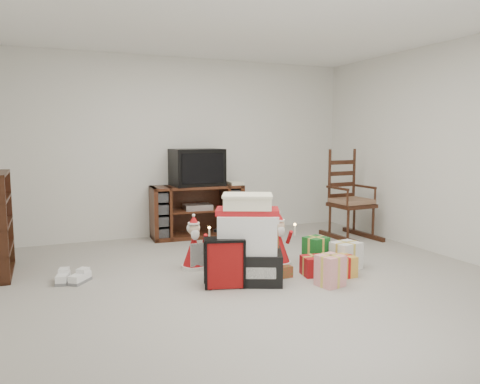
{
  "coord_description": "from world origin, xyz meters",
  "views": [
    {
      "loc": [
        -1.84,
        -3.95,
        1.42
      ],
      "look_at": [
        0.08,
        0.6,
        0.82
      ],
      "focal_mm": 35.0,
      "sensor_mm": 36.0,
      "label": 1
    }
  ],
  "objects_px": {
    "rocking_chair": "(349,206)",
    "teddy_bear": "(266,256)",
    "mrs_claus_figurine": "(194,248)",
    "sneaker_pair": "(71,278)",
    "tv_stand": "(197,211)",
    "santa_figurine": "(279,245)",
    "crt_television": "(197,167)",
    "gift_cluster": "(329,262)",
    "red_suitcase": "(224,262)",
    "gift_pile": "(247,244)"
  },
  "relations": [
    {
      "from": "rocking_chair",
      "to": "teddy_bear",
      "type": "xyz_separation_m",
      "value": [
        -1.82,
        -1.1,
        -0.26
      ]
    },
    {
      "from": "mrs_claus_figurine",
      "to": "sneaker_pair",
      "type": "distance_m",
      "value": 1.26
    },
    {
      "from": "mrs_claus_figurine",
      "to": "sneaker_pair",
      "type": "bearing_deg",
      "value": -179.43
    },
    {
      "from": "tv_stand",
      "to": "teddy_bear",
      "type": "relative_size",
      "value": 3.27
    },
    {
      "from": "teddy_bear",
      "to": "sneaker_pair",
      "type": "distance_m",
      "value": 1.94
    },
    {
      "from": "santa_figurine",
      "to": "mrs_claus_figurine",
      "type": "relative_size",
      "value": 1.01
    },
    {
      "from": "crt_television",
      "to": "tv_stand",
      "type": "bearing_deg",
      "value": -123.31
    },
    {
      "from": "santa_figurine",
      "to": "gift_cluster",
      "type": "bearing_deg",
      "value": -59.21
    },
    {
      "from": "santa_figurine",
      "to": "teddy_bear",
      "type": "bearing_deg",
      "value": -138.97
    },
    {
      "from": "gift_cluster",
      "to": "red_suitcase",
      "type": "bearing_deg",
      "value": 178.2
    },
    {
      "from": "gift_pile",
      "to": "santa_figurine",
      "type": "relative_size",
      "value": 1.44
    },
    {
      "from": "tv_stand",
      "to": "santa_figurine",
      "type": "relative_size",
      "value": 2.21
    },
    {
      "from": "red_suitcase",
      "to": "crt_television",
      "type": "relative_size",
      "value": 0.77
    },
    {
      "from": "rocking_chair",
      "to": "sneaker_pair",
      "type": "relative_size",
      "value": 3.48
    },
    {
      "from": "rocking_chair",
      "to": "red_suitcase",
      "type": "distance_m",
      "value": 2.75
    },
    {
      "from": "rocking_chair",
      "to": "mrs_claus_figurine",
      "type": "relative_size",
      "value": 2.22
    },
    {
      "from": "teddy_bear",
      "to": "sneaker_pair",
      "type": "bearing_deg",
      "value": 166.89
    },
    {
      "from": "gift_cluster",
      "to": "teddy_bear",
      "type": "bearing_deg",
      "value": 153.04
    },
    {
      "from": "sneaker_pair",
      "to": "gift_cluster",
      "type": "bearing_deg",
      "value": 6.3
    },
    {
      "from": "tv_stand",
      "to": "crt_television",
      "type": "bearing_deg",
      "value": 61.54
    },
    {
      "from": "gift_pile",
      "to": "gift_cluster",
      "type": "relative_size",
      "value": 0.97
    },
    {
      "from": "tv_stand",
      "to": "crt_television",
      "type": "distance_m",
      "value": 0.62
    },
    {
      "from": "gift_pile",
      "to": "sneaker_pair",
      "type": "height_order",
      "value": "gift_pile"
    },
    {
      "from": "santa_figurine",
      "to": "crt_television",
      "type": "height_order",
      "value": "crt_television"
    },
    {
      "from": "tv_stand",
      "to": "gift_pile",
      "type": "bearing_deg",
      "value": -91.25
    },
    {
      "from": "red_suitcase",
      "to": "sneaker_pair",
      "type": "distance_m",
      "value": 1.51
    },
    {
      "from": "red_suitcase",
      "to": "sneaker_pair",
      "type": "bearing_deg",
      "value": 167.71
    },
    {
      "from": "rocking_chair",
      "to": "teddy_bear",
      "type": "bearing_deg",
      "value": -152.23
    },
    {
      "from": "rocking_chair",
      "to": "sneaker_pair",
      "type": "distance_m",
      "value": 3.78
    },
    {
      "from": "mrs_claus_figurine",
      "to": "sneaker_pair",
      "type": "xyz_separation_m",
      "value": [
        -1.24,
        -0.01,
        -0.18
      ]
    },
    {
      "from": "teddy_bear",
      "to": "gift_cluster",
      "type": "bearing_deg",
      "value": -26.96
    },
    {
      "from": "crt_television",
      "to": "rocking_chair",
      "type": "bearing_deg",
      "value": -25.87
    },
    {
      "from": "gift_pile",
      "to": "santa_figurine",
      "type": "height_order",
      "value": "gift_pile"
    },
    {
      "from": "teddy_bear",
      "to": "sneaker_pair",
      "type": "relative_size",
      "value": 1.08
    },
    {
      "from": "teddy_bear",
      "to": "santa_figurine",
      "type": "bearing_deg",
      "value": 41.03
    },
    {
      "from": "rocking_chair",
      "to": "crt_television",
      "type": "distance_m",
      "value": 2.19
    },
    {
      "from": "rocking_chair",
      "to": "sneaker_pair",
      "type": "height_order",
      "value": "rocking_chair"
    },
    {
      "from": "red_suitcase",
      "to": "mrs_claus_figurine",
      "type": "distance_m",
      "value": 0.71
    },
    {
      "from": "sneaker_pair",
      "to": "gift_pile",
      "type": "bearing_deg",
      "value": 1.82
    },
    {
      "from": "rocking_chair",
      "to": "gift_pile",
      "type": "xyz_separation_m",
      "value": [
        -2.11,
        -1.28,
        -0.07
      ]
    },
    {
      "from": "tv_stand",
      "to": "gift_pile",
      "type": "height_order",
      "value": "gift_pile"
    },
    {
      "from": "santa_figurine",
      "to": "mrs_claus_figurine",
      "type": "height_order",
      "value": "santa_figurine"
    },
    {
      "from": "red_suitcase",
      "to": "sneaker_pair",
      "type": "relative_size",
      "value": 1.48
    },
    {
      "from": "tv_stand",
      "to": "teddy_bear",
      "type": "xyz_separation_m",
      "value": [
        0.13,
        -1.95,
        -0.19
      ]
    },
    {
      "from": "santa_figurine",
      "to": "gift_cluster",
      "type": "xyz_separation_m",
      "value": [
        0.31,
        -0.52,
        -0.09
      ]
    },
    {
      "from": "tv_stand",
      "to": "rocking_chair",
      "type": "height_order",
      "value": "rocking_chair"
    },
    {
      "from": "rocking_chair",
      "to": "crt_television",
      "type": "relative_size",
      "value": 1.81
    },
    {
      "from": "sneaker_pair",
      "to": "crt_television",
      "type": "distance_m",
      "value": 2.52
    },
    {
      "from": "tv_stand",
      "to": "teddy_bear",
      "type": "height_order",
      "value": "tv_stand"
    },
    {
      "from": "red_suitcase",
      "to": "gift_cluster",
      "type": "distance_m",
      "value": 1.14
    }
  ]
}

